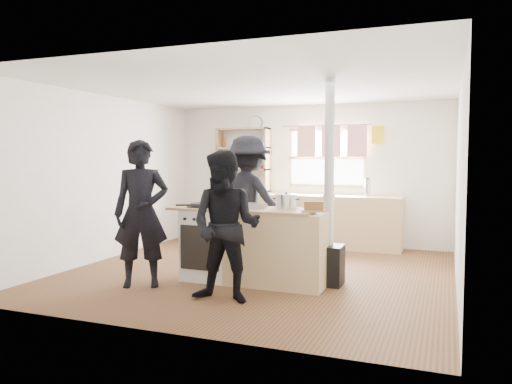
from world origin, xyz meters
TOP-DOWN VIEW (x-y plane):
  - ground at (0.00, 0.00)m, footprint 5.00×5.00m
  - back_counter at (0.00, 2.22)m, footprint 3.40×0.55m
  - shelving_unit at (-1.20, 2.34)m, footprint 1.00×0.28m
  - thermos at (1.11, 2.22)m, footprint 0.10×0.10m
  - cooking_island at (0.14, -0.55)m, footprint 1.97×0.64m
  - skillet_greens at (-0.51, -0.63)m, footprint 0.44×0.44m
  - roast_tray at (0.12, -0.60)m, footprint 0.37×0.29m
  - stockpot_stove at (-0.34, -0.41)m, footprint 0.21×0.21m
  - stockpot_counter at (0.53, -0.43)m, footprint 0.27×0.27m
  - bread_board at (0.93, -0.65)m, footprint 0.32×0.26m
  - flue_heater at (1.03, -0.31)m, footprint 0.35×0.35m
  - person_near_left at (-1.06, -1.19)m, footprint 0.77×0.68m
  - person_near_right at (0.17, -1.42)m, footprint 0.82×0.65m
  - person_far at (-0.30, 0.37)m, footprint 1.31×0.89m

SIDE VIEW (x-z plane):
  - ground at x=0.00m, z-range -0.01..0.00m
  - back_counter at x=0.00m, z-range 0.00..0.90m
  - cooking_island at x=0.14m, z-range 0.00..0.93m
  - flue_heater at x=1.03m, z-range -0.60..1.90m
  - person_near_right at x=0.17m, z-range 0.00..1.63m
  - person_near_left at x=-1.06m, z-range 0.00..1.77m
  - person_far at x=-0.30m, z-range 0.00..1.87m
  - skillet_greens at x=-0.51m, z-range 0.93..0.98m
  - roast_tray at x=0.12m, z-range 0.93..1.00m
  - bread_board at x=0.93m, z-range 0.92..1.04m
  - stockpot_stove at x=-0.34m, z-range 0.92..1.09m
  - stockpot_counter at x=0.53m, z-range 0.92..1.12m
  - thermos at x=1.11m, z-range 0.90..1.19m
  - shelving_unit at x=-1.20m, z-range 0.91..2.11m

